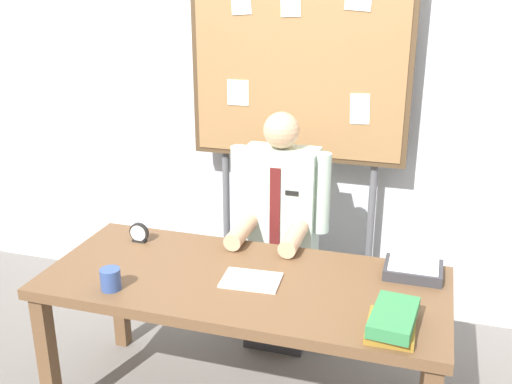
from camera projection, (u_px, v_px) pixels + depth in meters
name	position (u px, v px, depth m)	size (l,w,h in m)	color
back_wall	(305.00, 96.00, 3.59)	(6.40, 0.08, 2.70)	silver
desk	(244.00, 294.00, 2.74)	(1.83, 0.79, 0.73)	brown
person	(279.00, 242.00, 3.32)	(0.55, 0.56, 1.37)	#2D2D33
bulletin_board	(299.00, 57.00, 3.32)	(1.26, 0.09, 2.26)	#4C3823
book_stack	(393.00, 321.00, 2.29)	(0.19, 0.31, 0.09)	olive
open_notebook	(251.00, 280.00, 2.68)	(0.26, 0.19, 0.01)	silver
desk_clock	(139.00, 233.00, 3.08)	(0.10, 0.04, 0.10)	black
coffee_mug	(111.00, 279.00, 2.60)	(0.09, 0.09, 0.10)	#334C8C
paper_tray	(413.00, 270.00, 2.73)	(0.26, 0.20, 0.06)	#333338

